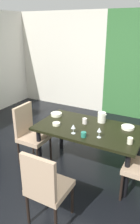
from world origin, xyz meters
TOP-DOWN VIEW (x-y plane):
  - ground_plane at (0.00, 0.00)m, footprint 5.22×5.56m
  - back_panel_interior at (-1.29, 2.73)m, footprint 2.64×0.10m
  - dining_table at (0.71, 0.20)m, footprint 1.60×0.89m
  - chair_head_near at (0.72, -1.01)m, footprint 0.44×0.44m
  - chair_left_near at (-0.24, -0.06)m, footprint 0.45×0.44m
  - wine_glass_west at (0.96, -0.02)m, footprint 0.06×0.06m
  - wine_glass_north at (0.59, -0.08)m, footprint 0.06×0.06m
  - serving_bowl_rear at (0.02, 0.37)m, footprint 0.19×0.19m
  - serving_bowl_near_window at (0.23, 0.04)m, footprint 0.12×0.12m
  - serving_bowl_left at (1.24, 0.45)m, footprint 0.19×0.19m
  - cup_right at (1.38, 0.01)m, footprint 0.07×0.07m
  - cup_south at (0.59, 0.30)m, footprint 0.07×0.07m
  - cup_east at (0.76, -0.11)m, footprint 0.08×0.08m
  - pitcher_front at (0.81, 0.48)m, footprint 0.14×0.13m

SIDE VIEW (x-z plane):
  - ground_plane at x=0.00m, z-range -0.02..0.00m
  - chair_head_near at x=0.72m, z-range 0.06..1.03m
  - chair_left_near at x=-0.24m, z-range 0.05..1.05m
  - dining_table at x=0.71m, z-range 0.28..1.02m
  - serving_bowl_left at x=1.24m, z-range 0.74..0.78m
  - serving_bowl_near_window at x=0.23m, z-range 0.74..0.78m
  - serving_bowl_rear at x=0.02m, z-range 0.74..0.79m
  - cup_east at x=0.76m, z-range 0.74..0.81m
  - cup_right at x=1.38m, z-range 0.74..0.83m
  - cup_south at x=0.59m, z-range 0.74..0.83m
  - pitcher_front at x=0.81m, z-range 0.74..0.91m
  - wine_glass_north at x=0.59m, z-range 0.77..0.91m
  - wine_glass_west at x=0.96m, z-range 0.77..0.92m
  - back_panel_interior at x=-1.29m, z-range 0.00..2.54m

